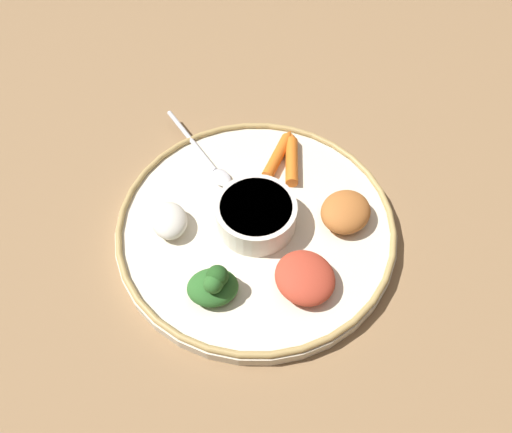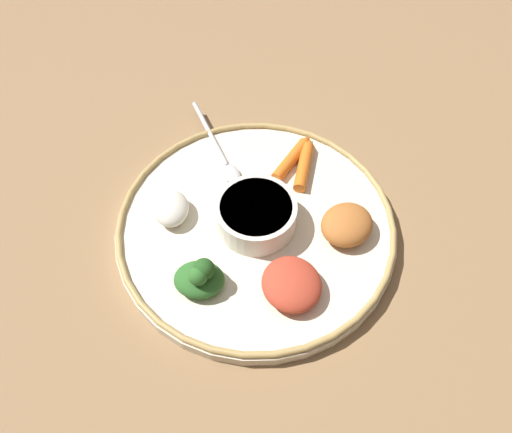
{
  "view_description": "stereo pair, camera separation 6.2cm",
  "coord_description": "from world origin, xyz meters",
  "px_view_note": "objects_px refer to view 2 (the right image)",
  "views": [
    {
      "loc": [
        0.35,
        0.04,
        0.54
      ],
      "look_at": [
        0.0,
        0.0,
        0.03
      ],
      "focal_mm": 34.07,
      "sensor_mm": 36.0,
      "label": 1
    },
    {
      "loc": [
        0.34,
        0.1,
        0.54
      ],
      "look_at": [
        0.0,
        0.0,
        0.03
      ],
      "focal_mm": 34.07,
      "sensor_mm": 36.0,
      "label": 2
    }
  ],
  "objects_px": {
    "spoon": "(220,153)",
    "carrot_outer": "(293,157)",
    "carrot_near_spoon": "(305,163)",
    "center_bowl": "(256,214)",
    "greens_pile": "(200,277)"
  },
  "relations": [
    {
      "from": "center_bowl",
      "to": "carrot_outer",
      "type": "height_order",
      "value": "center_bowl"
    },
    {
      "from": "carrot_near_spoon",
      "to": "carrot_outer",
      "type": "distance_m",
      "value": 0.02
    },
    {
      "from": "center_bowl",
      "to": "carrot_near_spoon",
      "type": "distance_m",
      "value": 0.12
    },
    {
      "from": "center_bowl",
      "to": "carrot_near_spoon",
      "type": "xyz_separation_m",
      "value": [
        -0.11,
        0.04,
        -0.01
      ]
    },
    {
      "from": "spoon",
      "to": "center_bowl",
      "type": "bearing_deg",
      "value": 39.21
    },
    {
      "from": "carrot_near_spoon",
      "to": "greens_pile",
      "type": "bearing_deg",
      "value": -19.78
    },
    {
      "from": "center_bowl",
      "to": "carrot_outer",
      "type": "xyz_separation_m",
      "value": [
        -0.12,
        0.02,
        -0.01
      ]
    },
    {
      "from": "carrot_near_spoon",
      "to": "center_bowl",
      "type": "bearing_deg",
      "value": -19.51
    },
    {
      "from": "center_bowl",
      "to": "carrot_near_spoon",
      "type": "relative_size",
      "value": 1.08
    },
    {
      "from": "spoon",
      "to": "carrot_outer",
      "type": "relative_size",
      "value": 1.51
    },
    {
      "from": "center_bowl",
      "to": "carrot_outer",
      "type": "distance_m",
      "value": 0.12
    },
    {
      "from": "carrot_near_spoon",
      "to": "carrot_outer",
      "type": "height_order",
      "value": "same"
    },
    {
      "from": "carrot_near_spoon",
      "to": "carrot_outer",
      "type": "relative_size",
      "value": 1.0
    },
    {
      "from": "spoon",
      "to": "carrot_near_spoon",
      "type": "relative_size",
      "value": 1.5
    },
    {
      "from": "spoon",
      "to": "carrot_outer",
      "type": "distance_m",
      "value": 0.1
    }
  ]
}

